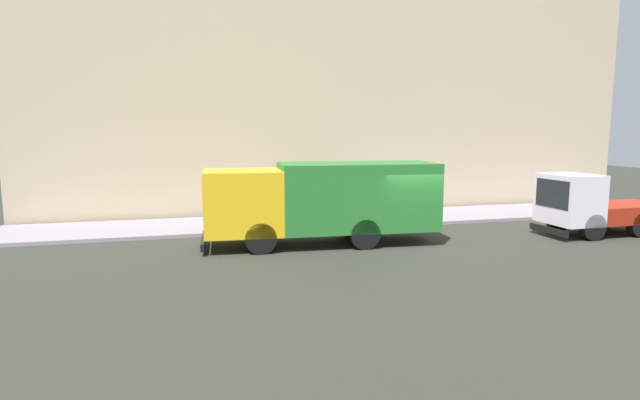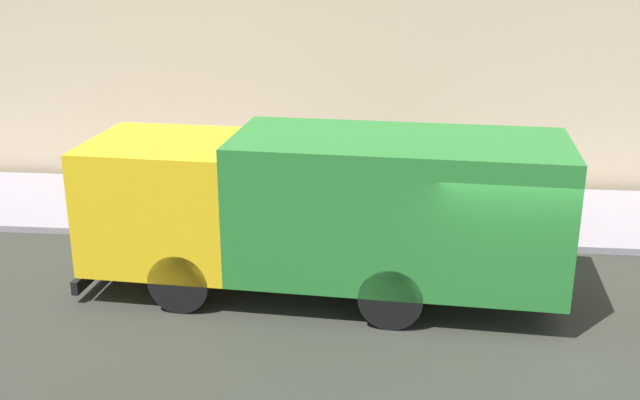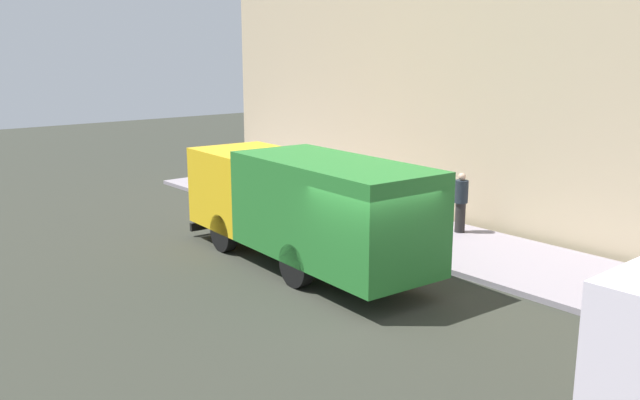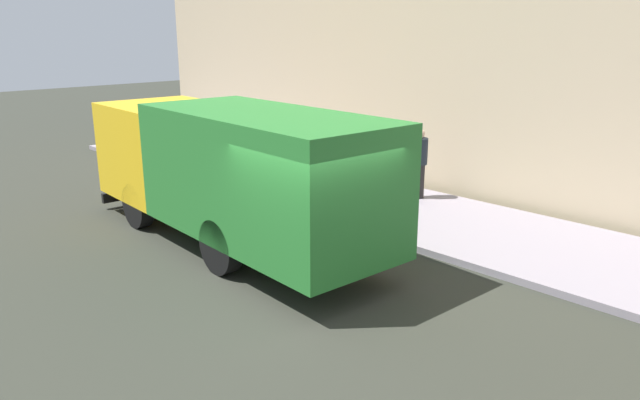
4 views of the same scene
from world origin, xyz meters
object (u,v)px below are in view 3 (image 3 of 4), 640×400
at_px(pedestrian_walking, 461,201).
at_px(street_sign_post, 396,197).
at_px(traffic_cone_orange, 305,207).
at_px(large_utility_truck, 302,203).

xyz_separation_m(pedestrian_walking, street_sign_post, (-2.44, 0.27, 0.42)).
height_order(pedestrian_walking, traffic_cone_orange, pedestrian_walking).
relative_size(pedestrian_walking, street_sign_post, 0.78).
distance_m(large_utility_truck, street_sign_post, 2.81).
height_order(large_utility_truck, street_sign_post, large_utility_truck).
relative_size(traffic_cone_orange, street_sign_post, 0.29).
bearing_deg(pedestrian_walking, traffic_cone_orange, -73.90).
distance_m(large_utility_truck, pedestrian_walking, 5.28).
xyz_separation_m(large_utility_truck, pedestrian_walking, (5.17, -0.91, -0.55)).
bearing_deg(street_sign_post, traffic_cone_orange, 88.79).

